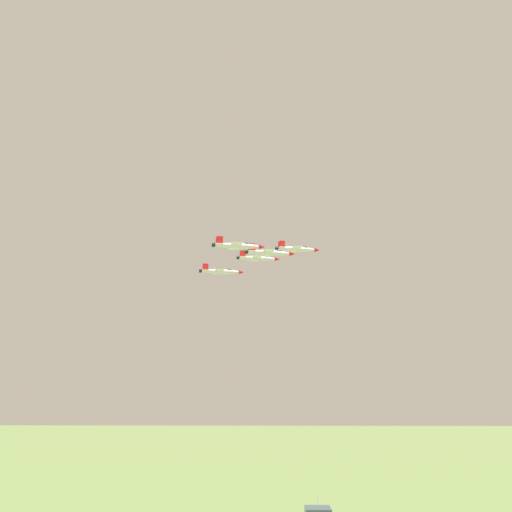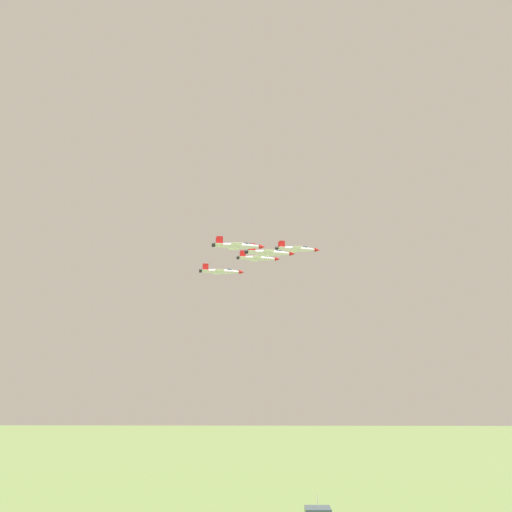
# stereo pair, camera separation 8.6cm
# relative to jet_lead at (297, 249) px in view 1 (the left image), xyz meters

# --- Properties ---
(jet_lead) EXTENTS (16.42, 10.40, 3.48)m
(jet_lead) POSITION_rel_jet_lead_xyz_m (0.00, 0.00, 0.00)
(jet_lead) COLOR white
(jet_left_wingman) EXTENTS (16.40, 10.32, 3.46)m
(jet_left_wingman) POSITION_rel_jet_lead_xyz_m (-14.27, 7.83, -1.69)
(jet_left_wingman) COLOR white
(jet_right_wingman) EXTENTS (17.34, 10.95, 3.67)m
(jet_right_wingman) POSITION_rel_jet_lead_xyz_m (-10.02, -12.83, -4.22)
(jet_right_wingman) COLOR white
(jet_left_outer) EXTENTS (17.38, 10.93, 3.67)m
(jet_left_outer) POSITION_rel_jet_lead_xyz_m (-28.55, 15.65, -5.13)
(jet_left_outer) COLOR white
(jet_right_outer) EXTENTS (16.98, 10.69, 3.59)m
(jet_right_outer) POSITION_rel_jet_lead_xyz_m (-20.05, -25.65, -4.83)
(jet_right_outer) COLOR white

